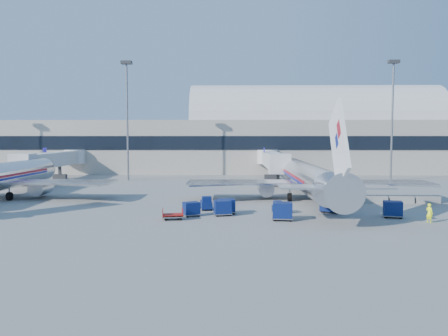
{
  "coord_description": "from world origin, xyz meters",
  "views": [
    {
      "loc": [
        -0.11,
        -52.9,
        8.42
      ],
      "look_at": [
        -1.19,
        6.0,
        4.14
      ],
      "focal_mm": 35.0,
      "sensor_mm": 36.0,
      "label": 1
    }
  ],
  "objects_px": {
    "mast_west": "(127,103)",
    "barrier_near": "(375,200)",
    "cart_train_b": "(223,208)",
    "cart_open_red": "(173,216)",
    "jetbridge_mid": "(55,160)",
    "ramp_worker": "(429,213)",
    "airliner_main": "(309,178)",
    "barrier_mid": "(402,200)",
    "cart_solo_near": "(282,211)",
    "cart_solo_far": "(393,209)",
    "barrier_far": "(428,200)",
    "tug_left": "(206,203)",
    "mast_east": "(393,102)",
    "jetbridge_near": "(272,160)",
    "tug_right": "(330,206)",
    "cart_train_c": "(191,209)",
    "cart_train_a": "(226,206)",
    "tug_lead": "(281,207)"
  },
  "relations": [
    {
      "from": "cart_solo_far",
      "to": "mast_east",
      "type": "bearing_deg",
      "value": 84.4
    },
    {
      "from": "cart_train_c",
      "to": "cart_open_red",
      "type": "distance_m",
      "value": 2.65
    },
    {
      "from": "cart_train_b",
      "to": "cart_open_red",
      "type": "relative_size",
      "value": 0.91
    },
    {
      "from": "cart_solo_near",
      "to": "jetbridge_near",
      "type": "bearing_deg",
      "value": 91.8
    },
    {
      "from": "mast_east",
      "to": "barrier_mid",
      "type": "distance_m",
      "value": 32.64
    },
    {
      "from": "barrier_far",
      "to": "tug_left",
      "type": "height_order",
      "value": "tug_left"
    },
    {
      "from": "mast_east",
      "to": "ramp_worker",
      "type": "distance_m",
      "value": 44.09
    },
    {
      "from": "jetbridge_mid",
      "to": "airliner_main",
      "type": "bearing_deg",
      "value": -30.64
    },
    {
      "from": "cart_train_a",
      "to": "tug_lead",
      "type": "bearing_deg",
      "value": -6.04
    },
    {
      "from": "mast_west",
      "to": "cart_open_red",
      "type": "xyz_separation_m",
      "value": [
        13.92,
        -39.35,
        -14.39
      ]
    },
    {
      "from": "barrier_near",
      "to": "cart_train_a",
      "type": "bearing_deg",
      "value": -157.04
    },
    {
      "from": "barrier_far",
      "to": "ramp_worker",
      "type": "bearing_deg",
      "value": -113.59
    },
    {
      "from": "barrier_far",
      "to": "ramp_worker",
      "type": "relative_size",
      "value": 1.57
    },
    {
      "from": "barrier_mid",
      "to": "cart_solo_near",
      "type": "height_order",
      "value": "cart_solo_near"
    },
    {
      "from": "jetbridge_mid",
      "to": "cart_solo_far",
      "type": "height_order",
      "value": "jetbridge_mid"
    },
    {
      "from": "cart_train_a",
      "to": "cart_train_b",
      "type": "xyz_separation_m",
      "value": [
        -0.38,
        -1.04,
        -0.0
      ]
    },
    {
      "from": "jetbridge_mid",
      "to": "cart_train_c",
      "type": "bearing_deg",
      "value": -51.82
    },
    {
      "from": "tug_left",
      "to": "cart_solo_far",
      "type": "height_order",
      "value": "cart_solo_far"
    },
    {
      "from": "cart_solo_near",
      "to": "ramp_worker",
      "type": "distance_m",
      "value": 14.23
    },
    {
      "from": "barrier_far",
      "to": "cart_solo_far",
      "type": "height_order",
      "value": "cart_solo_far"
    },
    {
      "from": "cart_train_b",
      "to": "cart_solo_far",
      "type": "xyz_separation_m",
      "value": [
        17.69,
        -0.83,
        0.04
      ]
    },
    {
      "from": "airliner_main",
      "to": "cart_train_a",
      "type": "relative_size",
      "value": 17.72
    },
    {
      "from": "jetbridge_mid",
      "to": "mast_east",
      "type": "xyz_separation_m",
      "value": [
        64.4,
        -0.81,
        10.86
      ]
    },
    {
      "from": "airliner_main",
      "to": "mast_east",
      "type": "distance_m",
      "value": 34.51
    },
    {
      "from": "jetbridge_near",
      "to": "cart_train_c",
      "type": "distance_m",
      "value": 40.12
    },
    {
      "from": "tug_left",
      "to": "cart_train_c",
      "type": "distance_m",
      "value": 4.4
    },
    {
      "from": "tug_left",
      "to": "mast_west",
      "type": "bearing_deg",
      "value": 18.12
    },
    {
      "from": "jetbridge_near",
      "to": "cart_solo_far",
      "type": "distance_m",
      "value": 39.75
    },
    {
      "from": "barrier_near",
      "to": "barrier_far",
      "type": "height_order",
      "value": "same"
    },
    {
      "from": "jetbridge_mid",
      "to": "tug_lead",
      "type": "height_order",
      "value": "jetbridge_mid"
    },
    {
      "from": "mast_west",
      "to": "cart_open_red",
      "type": "distance_m",
      "value": 44.15
    },
    {
      "from": "cart_solo_near",
      "to": "cart_train_b",
      "type": "bearing_deg",
      "value": 162.83
    },
    {
      "from": "airliner_main",
      "to": "tug_right",
      "type": "xyz_separation_m",
      "value": [
        0.77,
        -9.46,
        -2.24
      ]
    },
    {
      "from": "cart_train_c",
      "to": "jetbridge_mid",
      "type": "bearing_deg",
      "value": 102.77
    },
    {
      "from": "cart_train_b",
      "to": "tug_right",
      "type": "bearing_deg",
      "value": -2.2
    },
    {
      "from": "barrier_mid",
      "to": "cart_train_a",
      "type": "height_order",
      "value": "cart_train_a"
    },
    {
      "from": "jetbridge_mid",
      "to": "ramp_worker",
      "type": "bearing_deg",
      "value": -37.59
    },
    {
      "from": "barrier_near",
      "to": "cart_train_c",
      "type": "relative_size",
      "value": 1.44
    },
    {
      "from": "tug_right",
      "to": "ramp_worker",
      "type": "height_order",
      "value": "ramp_worker"
    },
    {
      "from": "cart_solo_far",
      "to": "airliner_main",
      "type": "bearing_deg",
      "value": 132.1
    },
    {
      "from": "cart_open_red",
      "to": "ramp_worker",
      "type": "xyz_separation_m",
      "value": [
        25.25,
        -1.09,
        0.56
      ]
    },
    {
      "from": "mast_west",
      "to": "tug_lead",
      "type": "xyz_separation_m",
      "value": [
        25.3,
        -35.26,
        -14.17
      ]
    },
    {
      "from": "mast_west",
      "to": "tug_left",
      "type": "relative_size",
      "value": 8.76
    },
    {
      "from": "jetbridge_near",
      "to": "mast_east",
      "type": "relative_size",
      "value": 1.22
    },
    {
      "from": "mast_west",
      "to": "barrier_near",
      "type": "distance_m",
      "value": 49.33
    },
    {
      "from": "mast_east",
      "to": "cart_solo_far",
      "type": "bearing_deg",
      "value": -109.54
    },
    {
      "from": "mast_west",
      "to": "barrier_near",
      "type": "height_order",
      "value": "mast_west"
    },
    {
      "from": "barrier_far",
      "to": "cart_solo_far",
      "type": "relative_size",
      "value": 1.34
    },
    {
      "from": "jetbridge_mid",
      "to": "cart_train_b",
      "type": "relative_size",
      "value": 13.15
    },
    {
      "from": "mast_east",
      "to": "barrier_near",
      "type": "relative_size",
      "value": 7.53
    }
  ]
}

